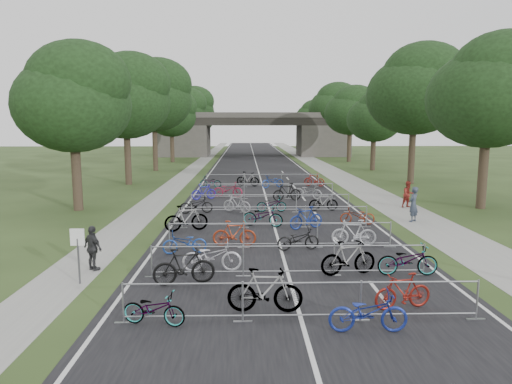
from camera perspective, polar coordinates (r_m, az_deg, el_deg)
The scene contains 59 objects.
ground at distance 12.41m, azimuth 5.72°, elevation -15.80°, with size 200.00×200.00×0.00m, color #2B3F1B.
road at distance 61.46m, azimuth -0.00°, elevation 3.64°, with size 11.00×140.00×0.01m, color black.
sidewalk_right at distance 62.17m, azimuth 7.40°, elevation 3.63°, with size 3.00×140.00×0.01m, color gray.
sidewalk_left at distance 61.74m, azimuth -6.99°, elevation 3.60°, with size 2.00×140.00×0.01m, color gray.
lane_markings at distance 61.46m, azimuth -0.00°, elevation 3.64°, with size 0.12×140.00×0.00m, color silver.
overpass_bridge at distance 76.26m, azimuth -0.27°, elevation 7.22°, with size 31.00×8.00×7.05m.
park_sign at distance 15.67m, azimuth -21.38°, elevation -6.28°, with size 0.45×0.06×1.83m.
tree_left_0 at distance 28.95m, azimuth -21.83°, elevation 10.59°, with size 6.72×6.72×10.25m.
tree_right_0 at distance 30.87m, azimuth 27.32°, elevation 10.89°, with size 7.17×7.17×10.93m.
tree_left_1 at distance 40.46m, azimuth -15.89°, elevation 11.22°, with size 7.56×7.56×11.53m.
tree_right_1 at distance 41.87m, azimuth 19.41°, elevation 11.78°, with size 8.18×8.18×12.47m.
tree_left_2 at distance 52.20m, azimuth -12.59°, elevation 11.52°, with size 8.40×8.40×12.81m.
tree_right_2 at distance 53.20m, azimuth 14.71°, elevation 9.04°, with size 6.16×6.16×9.39m.
tree_left_3 at distance 63.95m, azimuth -10.45°, elevation 9.51°, with size 6.72×6.72×10.25m.
tree_right_3 at distance 64.84m, azimuth 11.79°, elevation 9.84°, with size 7.17×7.17×10.93m.
tree_left_4 at distance 75.85m, azimuth -9.03°, elevation 9.96°, with size 7.56×7.56×11.53m.
tree_right_4 at distance 76.61m, azimuth 9.75°, elevation 10.37°, with size 8.18×8.18×12.47m.
tree_left_5 at distance 87.78m, azimuth -7.99°, elevation 10.28°, with size 8.40×8.40×12.81m.
tree_right_5 at distance 88.37m, azimuth 8.22°, elevation 8.86°, with size 6.16×6.16×9.39m.
tree_left_6 at distance 99.67m, azimuth -7.18°, elevation 9.12°, with size 6.72×6.72×10.25m.
tree_right_6 at distance 100.24m, azimuth 7.08°, elevation 9.37°, with size 7.17×7.17×10.93m.
barrier_row_0 at distance 12.20m, azimuth 5.76°, elevation -13.47°, with size 9.70×0.08×1.10m.
barrier_row_1 at distance 15.58m, azimuth 4.11°, elevation -8.55°, with size 9.70×0.08×1.10m.
barrier_row_2 at distance 19.04m, azimuth 3.08°, elevation -5.40°, with size 9.70×0.08×1.10m.
barrier_row_3 at distance 22.74m, azimuth 2.34°, elevation -3.12°, with size 9.70×0.08×1.10m.
barrier_row_4 at distance 26.66m, azimuth 1.79°, elevation -1.41°, with size 9.70×0.08×1.10m.
barrier_row_5 at distance 31.59m, azimuth 1.29°, elevation 0.13°, with size 9.70×0.08×1.10m.
barrier_row_6 at distance 37.54m, azimuth 0.87°, elevation 1.44°, with size 9.70×0.08×1.10m.
bike_0 at distance 12.25m, azimuth -12.65°, elevation -14.08°, with size 0.58×1.66×0.87m, color #96989D.
bike_1 at distance 12.66m, azimuth 1.13°, elevation -12.24°, with size 0.58×2.06×1.24m, color #96989D.
bike_2 at distance 11.91m, azimuth 13.83°, elevation -14.41°, with size 0.68×1.95×1.03m, color navy.
bike_3 at distance 13.53m, azimuth 17.89°, elevation -11.75°, with size 0.48×1.70×1.02m, color maroon.
bike_4 at distance 14.92m, azimuth -8.99°, elevation -9.20°, with size 0.56×1.98×1.19m, color black.
bike_5 at distance 16.10m, azimuth -5.53°, elevation -8.02°, with size 0.72×2.06×1.08m, color #BBBAC2.
bike_6 at distance 15.95m, azimuth 11.47°, elevation -8.10°, with size 0.56×1.99×1.20m, color #96989D.
bike_7 at distance 16.44m, azimuth 18.42°, elevation -8.10°, with size 0.71×2.03×1.07m, color #96989D.
bike_8 at distance 18.39m, azimuth -8.90°, elevation -6.27°, with size 0.61×1.74×0.92m, color navy.
bike_9 at distance 19.26m, azimuth -2.72°, elevation -5.22°, with size 0.52×1.83×1.10m, color maroon.
bike_10 at distance 18.74m, azimuth 5.28°, elevation -5.91°, with size 0.61×1.76×0.93m, color black.
bike_11 at distance 19.75m, azimuth 12.13°, elevation -5.02°, with size 0.53×1.87×1.12m, color silver.
bike_12 at distance 22.19m, azimuth -8.71°, elevation -3.28°, with size 0.59×2.10×1.26m, color #96989D.
bike_13 at distance 22.94m, azimuth 0.86°, elevation -3.02°, with size 0.72×2.06×1.08m, color #96989D.
bike_14 at distance 22.55m, azimuth 6.29°, elevation -3.24°, with size 0.52×1.84×1.11m, color navy.
bike_15 at distance 23.98m, azimuth 12.57°, elevation -2.93°, with size 0.61×1.75×0.92m, color maroon.
bike_16 at distance 26.55m, azimuth -7.49°, elevation -1.61°, with size 0.67×1.91×1.01m, color black.
bike_17 at distance 26.56m, azimuth -2.40°, elevation -1.45°, with size 0.51×1.81×1.09m, color #A6A5AC.
bike_18 at distance 26.80m, azimuth 1.95°, elevation -1.54°, with size 0.61×1.75×0.92m, color #96989D.
bike_19 at distance 27.46m, azimuth 8.43°, elevation -1.27°, with size 0.49×1.72×1.04m, color #96989D.
bike_20 at distance 31.43m, azimuth -6.54°, elevation 0.02°, with size 0.50×1.78×1.07m, color #211C9C.
bike_21 at distance 32.31m, azimuth -3.53°, elevation 0.29°, with size 0.72×2.06×1.08m, color maroon.
bike_22 at distance 30.71m, azimuth 3.90°, elevation -0.01°, with size 0.57×2.02×1.21m, color black.
bike_23 at distance 31.81m, azimuth 6.54°, elevation 0.10°, with size 0.70×2.01×1.06m, color gray.
bike_24 at distance 37.35m, azimuth -5.72°, elevation 1.26°, with size 0.63×1.82×0.95m, color #96989D.
bike_25 at distance 38.04m, azimuth -1.04°, elevation 1.63°, with size 0.57×2.01×1.21m, color #96989D.
bike_26 at distance 37.07m, azimuth 2.12°, elevation 1.33°, with size 0.70×2.01×1.05m, color #1D3FA0.
bike_27 at distance 38.27m, azimuth 7.30°, elevation 1.50°, with size 0.51×1.80×1.08m, color #A02017.
pedestrian_a at distance 25.39m, azimuth 19.07°, elevation -1.49°, with size 0.68×0.44×1.86m, color #2F3747.
pedestrian_b at distance 29.69m, azimuth 18.51°, elevation -0.30°, with size 0.80×0.62×1.64m, color maroon.
pedestrian_c at distance 17.04m, azimuth -19.73°, elevation -6.66°, with size 0.94×0.39×1.60m, color #2A2B2D.
Camera 1 is at (-1.46, -11.23, 5.08)m, focal length 32.00 mm.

